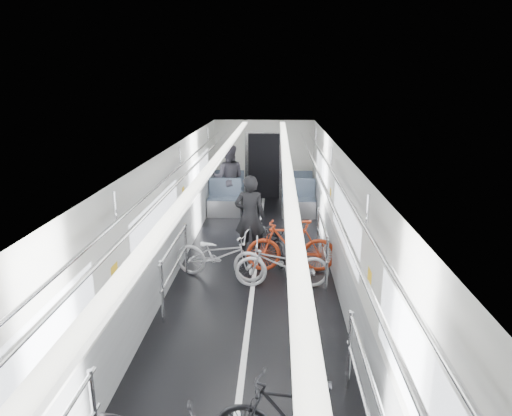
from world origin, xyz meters
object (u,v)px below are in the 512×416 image
at_px(bike_right_mid, 282,264).
at_px(person_seated, 228,178).
at_px(bike_left_far, 220,255).
at_px(person_standing, 250,217).
at_px(bike_right_far, 291,246).
at_px(bike_aisle, 273,240).

bearing_deg(bike_right_mid, person_seated, -165.33).
distance_m(bike_left_far, person_standing, 1.27).
bearing_deg(person_standing, bike_left_far, 66.20).
bearing_deg(bike_right_far, person_standing, -132.61).
bearing_deg(bike_left_far, bike_right_mid, -91.80).
bearing_deg(bike_left_far, bike_aisle, -29.61).
xyz_separation_m(person_standing, person_seated, (-0.80, 3.44, 0.07)).
xyz_separation_m(bike_aisle, person_standing, (-0.47, 0.10, 0.45)).
distance_m(bike_right_mid, bike_right_far, 0.73).
bearing_deg(bike_aisle, person_standing, 149.61).
distance_m(person_standing, person_seated, 3.53).
xyz_separation_m(bike_left_far, bike_right_mid, (1.15, -0.33, -0.02)).
xyz_separation_m(bike_left_far, bike_right_far, (1.32, 0.37, 0.06)).
bearing_deg(bike_left_far, bike_right_far, -60.10).
bearing_deg(person_seated, bike_right_mid, 106.03).
bearing_deg(bike_right_mid, bike_aisle, -174.04).
distance_m(bike_right_far, person_standing, 1.16).
height_order(bike_left_far, bike_right_mid, bike_left_far).
xyz_separation_m(bike_right_mid, person_seated, (-1.45, 4.87, 0.50)).
height_order(bike_left_far, bike_right_far, bike_right_far).
distance_m(bike_left_far, person_seated, 4.57).
height_order(bike_aisle, person_seated, person_seated).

